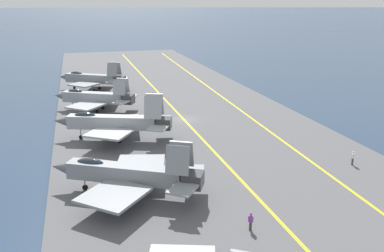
{
  "coord_description": "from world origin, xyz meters",
  "views": [
    {
      "loc": [
        -64.62,
        17.07,
        20.19
      ],
      "look_at": [
        -11.7,
        1.87,
        2.9
      ],
      "focal_mm": 38.0,
      "sensor_mm": 36.0,
      "label": 1
    }
  ],
  "objects_px": {
    "parked_jet_second": "(127,174)",
    "parked_jet_fourth": "(95,98)",
    "parked_jet_fifth": "(92,79)",
    "crew_white_vest": "(353,157)",
    "crew_purple_vest": "(251,221)",
    "parked_jet_third": "(114,122)"
  },
  "relations": [
    {
      "from": "parked_jet_second",
      "to": "parked_jet_fourth",
      "type": "distance_m",
      "value": 35.5
    },
    {
      "from": "parked_jet_fifth",
      "to": "crew_white_vest",
      "type": "xyz_separation_m",
      "value": [
        -53.22,
        -28.82,
        -1.69
      ]
    },
    {
      "from": "parked_jet_second",
      "to": "parked_jet_fifth",
      "type": "bearing_deg",
      "value": 0.98
    },
    {
      "from": "parked_jet_fourth",
      "to": "crew_purple_vest",
      "type": "relative_size",
      "value": 8.95
    },
    {
      "from": "parked_jet_second",
      "to": "crew_purple_vest",
      "type": "bearing_deg",
      "value": -136.04
    },
    {
      "from": "parked_jet_third",
      "to": "crew_white_vest",
      "type": "height_order",
      "value": "parked_jet_third"
    },
    {
      "from": "parked_jet_second",
      "to": "parked_jet_third",
      "type": "xyz_separation_m",
      "value": [
        18.02,
        -0.44,
        0.32
      ]
    },
    {
      "from": "crew_white_vest",
      "to": "parked_jet_fifth",
      "type": "bearing_deg",
      "value": 28.44
    },
    {
      "from": "crew_purple_vest",
      "to": "crew_white_vest",
      "type": "height_order",
      "value": "crew_white_vest"
    },
    {
      "from": "crew_purple_vest",
      "to": "parked_jet_fifth",
      "type": "bearing_deg",
      "value": 9.38
    },
    {
      "from": "parked_jet_third",
      "to": "parked_jet_fifth",
      "type": "distance_m",
      "value": 35.6
    },
    {
      "from": "crew_purple_vest",
      "to": "parked_jet_second",
      "type": "bearing_deg",
      "value": 43.96
    },
    {
      "from": "parked_jet_third",
      "to": "crew_white_vest",
      "type": "distance_m",
      "value": 32.69
    },
    {
      "from": "parked_jet_second",
      "to": "parked_jet_fifth",
      "type": "height_order",
      "value": "parked_jet_fifth"
    },
    {
      "from": "parked_jet_second",
      "to": "parked_jet_fourth",
      "type": "relative_size",
      "value": 1.06
    },
    {
      "from": "parked_jet_fifth",
      "to": "crew_purple_vest",
      "type": "xyz_separation_m",
      "value": [
        -63.53,
        -10.5,
        -1.73
      ]
    },
    {
      "from": "parked_jet_second",
      "to": "parked_jet_fifth",
      "type": "xyz_separation_m",
      "value": [
        53.6,
        0.92,
        0.27
      ]
    },
    {
      "from": "parked_jet_third",
      "to": "parked_jet_fifth",
      "type": "height_order",
      "value": "parked_jet_third"
    },
    {
      "from": "parked_jet_fifth",
      "to": "crew_purple_vest",
      "type": "bearing_deg",
      "value": -170.62
    },
    {
      "from": "parked_jet_fourth",
      "to": "crew_white_vest",
      "type": "bearing_deg",
      "value": -140.15
    },
    {
      "from": "crew_purple_vest",
      "to": "crew_white_vest",
      "type": "distance_m",
      "value": 21.02
    },
    {
      "from": "parked_jet_third",
      "to": "parked_jet_second",
      "type": "bearing_deg",
      "value": 178.61
    }
  ]
}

